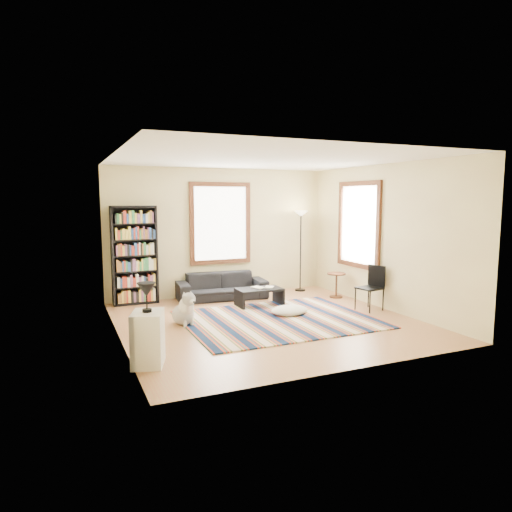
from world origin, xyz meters
name	(u,v)px	position (x,y,z in m)	size (l,w,h in m)	color
floor	(267,324)	(0.00, 0.00, -0.05)	(5.00, 5.00, 0.10)	#A07449
ceiling	(268,156)	(0.00, 0.00, 2.85)	(5.00, 5.00, 0.10)	white
wall_back	(219,232)	(0.00, 2.55, 1.40)	(5.00, 0.10, 2.80)	beige
wall_front	(357,260)	(0.00, -2.55, 1.40)	(5.00, 0.10, 2.80)	beige
wall_left	(113,248)	(-2.55, 0.00, 1.40)	(0.10, 5.00, 2.80)	beige
wall_right	(387,237)	(2.55, 0.00, 1.40)	(0.10, 5.00, 2.80)	beige
window_back	(220,223)	(0.00, 2.47, 1.60)	(1.20, 0.06, 1.60)	white
window_right	(359,225)	(2.47, 0.80, 1.60)	(0.06, 1.20, 1.60)	white
rug	(278,319)	(0.21, 0.02, 0.01)	(3.27, 2.62, 0.02)	#0B1C3A
sofa	(222,286)	(-0.12, 2.05, 0.28)	(1.91, 0.74, 0.56)	black
bookshelf	(134,255)	(-1.90, 2.32, 1.00)	(0.90, 0.30, 2.00)	black
coffee_table	(259,297)	(0.34, 1.12, 0.18)	(0.90, 0.50, 0.36)	black
book_a	(255,288)	(0.24, 1.12, 0.37)	(0.25, 0.19, 0.02)	beige
book_b	(265,287)	(0.49, 1.17, 0.37)	(0.17, 0.23, 0.02)	beige
floor_cushion	(290,310)	(0.57, 0.24, 0.09)	(0.71, 0.53, 0.18)	silver
floor_lamp	(301,251)	(1.84, 2.15, 0.93)	(0.30, 0.30, 1.86)	black
side_table	(336,285)	(2.20, 1.18, 0.27)	(0.40, 0.40, 0.54)	#4F2F13
folding_chair	(369,288)	(2.15, -0.03, 0.43)	(0.42, 0.40, 0.86)	black
white_cabinet	(148,339)	(-2.30, -1.30, 0.35)	(0.38, 0.50, 0.70)	silver
table_lamp	(147,297)	(-2.30, -1.30, 0.89)	(0.24, 0.24, 0.38)	black
dog	(183,308)	(-1.41, 0.39, 0.29)	(0.42, 0.58, 0.58)	silver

